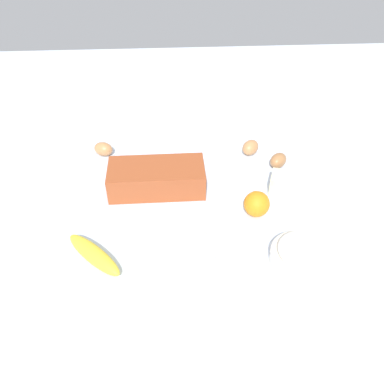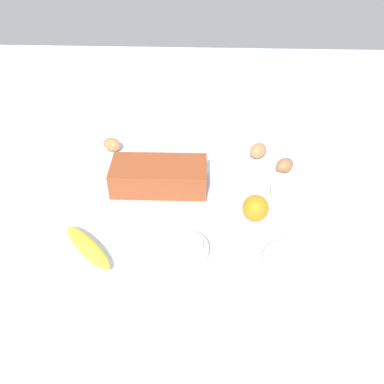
% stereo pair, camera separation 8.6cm
% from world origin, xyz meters
% --- Properties ---
extents(ground_plane, '(2.40, 2.40, 0.02)m').
position_xyz_m(ground_plane, '(0.00, 0.00, -0.01)').
color(ground_plane, silver).
extents(loaf_pan, '(0.28, 0.13, 0.08)m').
position_xyz_m(loaf_pan, '(-0.10, 0.07, 0.04)').
color(loaf_pan, '#9E4723').
rests_on(loaf_pan, ground_plane).
extents(flour_bowl, '(0.16, 0.16, 0.07)m').
position_xyz_m(flour_bowl, '(0.25, -0.24, 0.03)').
color(flour_bowl, silver).
rests_on(flour_bowl, ground_plane).
extents(sugar_bowl, '(0.13, 0.13, 0.06)m').
position_xyz_m(sugar_bowl, '(-0.02, -0.21, 0.03)').
color(sugar_bowl, silver).
rests_on(sugar_bowl, ground_plane).
extents(banana, '(0.16, 0.17, 0.04)m').
position_xyz_m(banana, '(-0.25, -0.20, 0.02)').
color(banana, yellow).
rests_on(banana, ground_plane).
extents(orange_fruit, '(0.07, 0.07, 0.07)m').
position_xyz_m(orange_fruit, '(0.17, -0.06, 0.04)').
color(orange_fruit, orange).
rests_on(orange_fruit, ground_plane).
extents(butter_block, '(0.11, 0.09, 0.06)m').
position_xyz_m(butter_block, '(0.28, 0.03, 0.03)').
color(butter_block, '#F4EDB2').
rests_on(butter_block, ground_plane).
extents(egg_near_butter, '(0.08, 0.07, 0.05)m').
position_xyz_m(egg_near_butter, '(-0.28, 0.26, 0.02)').
color(egg_near_butter, '#B97D4C').
rests_on(egg_near_butter, ground_plane).
extents(egg_beside_bowl, '(0.08, 0.08, 0.05)m').
position_xyz_m(egg_beside_bowl, '(0.28, 0.16, 0.02)').
color(egg_beside_bowl, '#A26D42').
rests_on(egg_beside_bowl, ground_plane).
extents(egg_loose, '(0.08, 0.08, 0.05)m').
position_xyz_m(egg_loose, '(0.21, 0.24, 0.02)').
color(egg_loose, '#BC804D').
rests_on(egg_loose, ground_plane).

